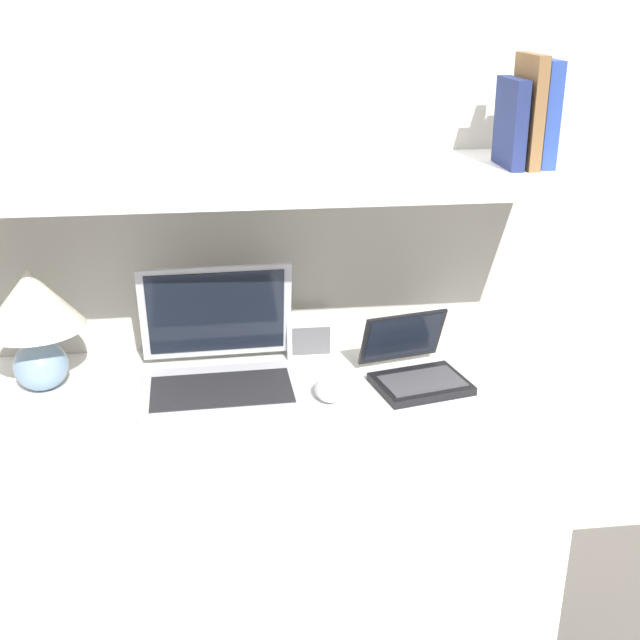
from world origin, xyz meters
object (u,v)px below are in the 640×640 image
(laptop_small, at_px, (415,369))
(router_box, at_px, (310,336))
(laptop_large, at_px, (220,363))
(book_brown, at_px, (528,111))
(computer_mouse, at_px, (328,390))
(table_lamp, at_px, (33,313))
(book_navy, at_px, (511,123))
(book_blue, at_px, (544,114))

(laptop_small, xyz_separation_m, router_box, (-0.24, 0.19, 0.02))
(laptop_large, distance_m, book_brown, 0.93)
(computer_mouse, xyz_separation_m, book_brown, (0.48, 0.14, 0.61))
(table_lamp, distance_m, book_navy, 1.19)
(book_brown, bearing_deg, table_lamp, -179.61)
(table_lamp, relative_size, laptop_small, 1.13)
(book_navy, bearing_deg, computer_mouse, -162.11)
(book_navy, bearing_deg, laptop_small, -158.96)
(laptop_large, bearing_deg, book_navy, 3.71)
(router_box, xyz_separation_m, book_navy, (0.45, -0.11, 0.55))
(book_navy, bearing_deg, table_lamp, -179.60)
(table_lamp, height_order, router_box, table_lamp)
(table_lamp, relative_size, book_brown, 1.19)
(laptop_large, xyz_separation_m, router_box, (0.23, 0.15, -0.00))
(table_lamp, relative_size, router_box, 2.44)
(laptop_large, xyz_separation_m, laptop_small, (0.47, -0.04, -0.02))
(computer_mouse, xyz_separation_m, book_navy, (0.44, 0.14, 0.59))
(router_box, bearing_deg, book_blue, -11.41)
(laptop_small, xyz_separation_m, book_blue, (0.29, 0.08, 0.59))
(router_box, bearing_deg, laptop_large, -147.12)
(laptop_large, xyz_separation_m, book_navy, (0.69, 0.04, 0.55))
(book_blue, height_order, book_brown, book_brown)
(laptop_small, xyz_separation_m, computer_mouse, (-0.22, -0.06, -0.01))
(book_blue, bearing_deg, book_navy, 180.00)
(table_lamp, xyz_separation_m, laptop_small, (0.90, -0.08, -0.16))
(laptop_large, relative_size, book_blue, 1.61)
(table_lamp, height_order, book_brown, book_brown)
(book_navy, bearing_deg, book_blue, 0.00)
(router_box, relative_size, book_navy, 0.61)
(laptop_small, distance_m, book_brown, 0.65)
(book_blue, height_order, book_navy, book_blue)
(table_lamp, height_order, book_blue, book_blue)
(laptop_large, height_order, router_box, laptop_large)
(laptop_large, relative_size, book_navy, 1.93)
(laptop_large, height_order, book_brown, book_brown)
(laptop_small, bearing_deg, book_blue, 15.85)
(computer_mouse, relative_size, book_blue, 0.45)
(table_lamp, height_order, laptop_small, table_lamp)
(table_lamp, xyz_separation_m, book_brown, (1.15, 0.01, 0.44))
(computer_mouse, relative_size, router_box, 0.88)
(computer_mouse, height_order, book_blue, book_blue)
(table_lamp, distance_m, book_brown, 1.23)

